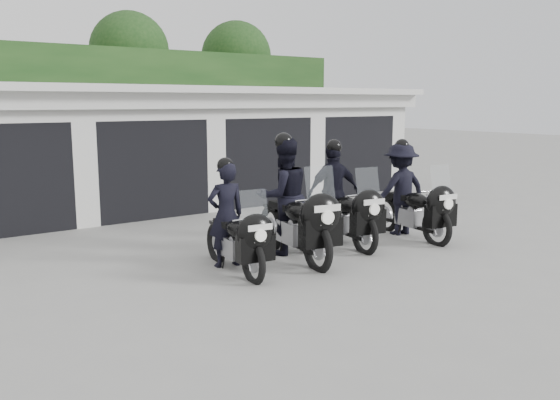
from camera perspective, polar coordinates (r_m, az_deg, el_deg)
ground at (r=9.07m, az=2.77°, el=-7.26°), size 80.00×80.00×0.00m
garage_block at (r=15.83m, az=-15.87°, el=4.81°), size 16.40×6.80×2.96m
background_vegetation at (r=20.52m, az=-19.85°, el=9.36°), size 20.00×3.90×5.80m
police_bike_a at (r=9.18m, az=-4.51°, el=-2.47°), size 0.78×2.06×1.80m
police_bike_b at (r=9.97m, az=0.92°, el=-0.35°), size 1.13×2.46×2.16m
police_bike_c at (r=11.02m, az=5.67°, el=0.16°), size 1.17×2.25×1.98m
police_bike_d at (r=11.79m, az=12.05°, el=0.58°), size 1.24×2.23×1.95m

